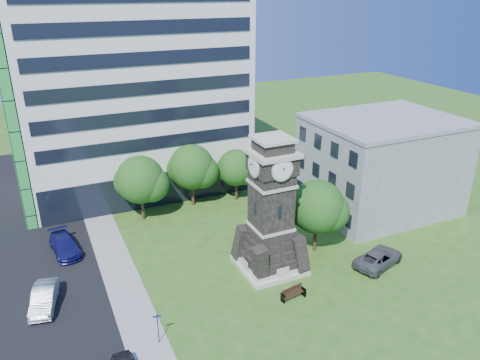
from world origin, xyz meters
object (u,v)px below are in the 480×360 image
car_street_mid (44,298)px  car_east_lot (379,258)px  park_bench (293,293)px  clock_tower (271,215)px  car_street_north (65,245)px  street_sign (158,325)px

car_street_mid → car_east_lot: bearing=-0.7°
car_east_lot → park_bench: 9.62m
clock_tower → car_street_mid: (-18.74, 2.41, -4.50)m
car_street_north → clock_tower: bearing=-39.6°
car_street_mid → street_sign: 10.53m
car_street_north → car_east_lot: 29.21m
clock_tower → car_east_lot: clock_tower is taller
clock_tower → park_bench: clock_tower is taller
car_street_north → park_bench: (16.03, -15.15, -0.20)m
car_east_lot → clock_tower: bearing=49.0°
car_east_lot → street_sign: size_ratio=2.15×
car_street_mid → car_street_north: bearing=85.7°
clock_tower → park_bench: size_ratio=5.91×
car_street_mid → car_street_north: (2.28, 7.87, -0.01)m
clock_tower → car_street_north: clock_tower is taller
street_sign → clock_tower: bearing=30.2°
car_street_mid → clock_tower: bearing=4.5°
car_street_north → street_sign: (4.81, -15.62, 0.79)m
car_street_mid → car_east_lot: car_street_mid is taller
clock_tower → park_bench: bearing=-95.1°
clock_tower → street_sign: (-11.65, -5.34, -3.72)m
car_east_lot → park_bench: (-9.56, -1.07, -0.18)m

